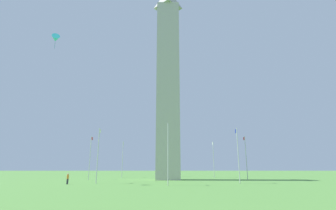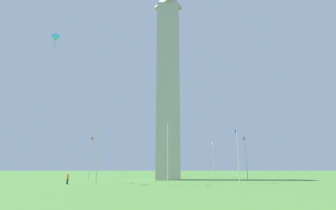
# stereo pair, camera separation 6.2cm
# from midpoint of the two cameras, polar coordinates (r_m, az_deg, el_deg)

# --- Properties ---
(ground_plane) EXTENTS (260.00, 260.00, 0.00)m
(ground_plane) POSITION_cam_midpoint_polar(r_m,az_deg,el_deg) (54.98, 0.03, -16.55)
(ground_plane) COLOR #548C3D
(obelisk_monument) EXTENTS (5.09, 5.09, 46.32)m
(obelisk_monument) POSITION_cam_midpoint_polar(r_m,az_deg,el_deg) (58.64, 0.03, 6.69)
(obelisk_monument) COLOR #B7B2A8
(obelisk_monument) RESTS_ON ground
(flagpole_n) EXTENTS (1.12, 0.14, 9.13)m
(flagpole_n) POSITION_cam_midpoint_polar(r_m,az_deg,el_deg) (71.71, 0.04, -11.94)
(flagpole_n) COLOR silver
(flagpole_n) RESTS_ON ground
(flagpole_ne) EXTENTS (1.12, 0.14, 9.13)m
(flagpole_ne) POSITION_cam_midpoint_polar(r_m,az_deg,el_deg) (67.87, -10.19, -11.62)
(flagpole_ne) COLOR silver
(flagpole_ne) RESTS_ON ground
(flagpole_e) EXTENTS (1.12, 0.14, 9.13)m
(flagpole_e) POSITION_cam_midpoint_polar(r_m,az_deg,el_deg) (57.52, -17.16, -10.88)
(flagpole_e) COLOR silver
(flagpole_e) RESTS_ON ground
(flagpole_se) EXTENTS (1.12, 0.14, 9.13)m
(flagpole_se) POSITION_cam_midpoint_polar(r_m,az_deg,el_deg) (44.83, -15.51, -10.32)
(flagpole_se) COLOR silver
(flagpole_se) RESTS_ON ground
(flagpole_s) EXTENTS (1.12, 0.14, 9.13)m
(flagpole_s) POSITION_cam_midpoint_polar(r_m,az_deg,el_deg) (38.35, 0.01, -10.31)
(flagpole_s) COLOR silver
(flagpole_s) RESTS_ON ground
(flagpole_sw) EXTENTS (1.12, 0.14, 9.13)m
(flagpole_sw) POSITION_cam_midpoint_polar(r_m,az_deg,el_deg) (44.80, 15.56, -10.32)
(flagpole_sw) COLOR silver
(flagpole_sw) RESTS_ON ground
(flagpole_w) EXTENTS (1.12, 0.14, 9.13)m
(flagpole_w) POSITION_cam_midpoint_polar(r_m,az_deg,el_deg) (57.49, 17.24, -10.87)
(flagpole_w) COLOR silver
(flagpole_w) RESTS_ON ground
(flagpole_nw) EXTENTS (1.12, 0.14, 9.13)m
(flagpole_nw) POSITION_cam_midpoint_polar(r_m,az_deg,el_deg) (67.85, 10.27, -11.62)
(flagpole_nw) COLOR silver
(flagpole_nw) RESTS_ON ground
(person_orange_shirt) EXTENTS (0.32, 0.32, 1.66)m
(person_orange_shirt) POSITION_cam_midpoint_polar(r_m,az_deg,el_deg) (43.87, -21.70, -15.23)
(person_orange_shirt) COLOR #2D2D38
(person_orange_shirt) RESTS_ON ground
(kite_cyan_delta) EXTENTS (2.14, 1.99, 2.80)m
(kite_cyan_delta) POSITION_cam_midpoint_polar(r_m,az_deg,el_deg) (50.16, -24.05, 13.53)
(kite_cyan_delta) COLOR #33C6D1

